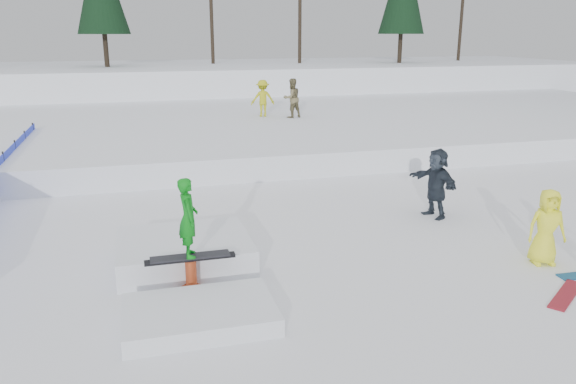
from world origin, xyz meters
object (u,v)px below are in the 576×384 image
object	(u,v)px
walker_olive	(292,98)
spectator_yellow	(547,227)
jib_rail_feature	(188,263)
walker_ygreen	(263,98)
spectator_dark	(436,183)

from	to	relation	value
walker_olive	spectator_yellow	bearing A→B (deg)	76.78
spectator_yellow	jib_rail_feature	world-z (taller)	jib_rail_feature
walker_olive	walker_ygreen	bearing A→B (deg)	-47.03
spectator_dark	walker_olive	bearing A→B (deg)	170.08
walker_ygreen	jib_rail_feature	distance (m)	15.89
walker_ygreen	spectator_dark	xyz separation A→B (m)	(1.44, -12.96, -0.74)
spectator_yellow	spectator_dark	bearing A→B (deg)	114.52
walker_ygreen	jib_rail_feature	world-z (taller)	walker_ygreen
walker_ygreen	spectator_yellow	size ratio (longest dim) A/B	1.06
walker_olive	walker_ygreen	size ratio (longest dim) A/B	1.05
spectator_yellow	spectator_dark	world-z (taller)	spectator_dark
jib_rail_feature	walker_olive	bearing A→B (deg)	66.85
spectator_yellow	jib_rail_feature	bearing A→B (deg)	-175.37
walker_ygreen	spectator_yellow	bearing A→B (deg)	100.97
spectator_dark	walker_ygreen	bearing A→B (deg)	175.19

